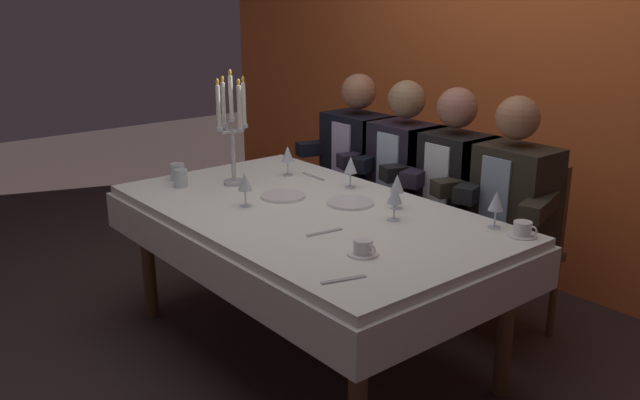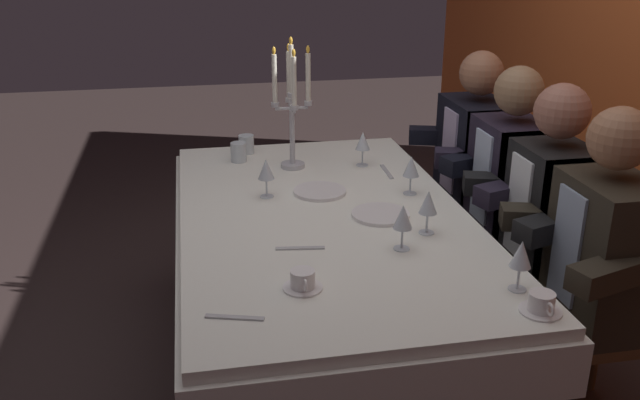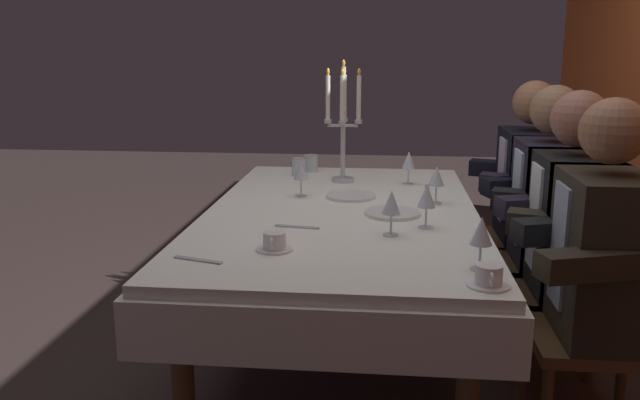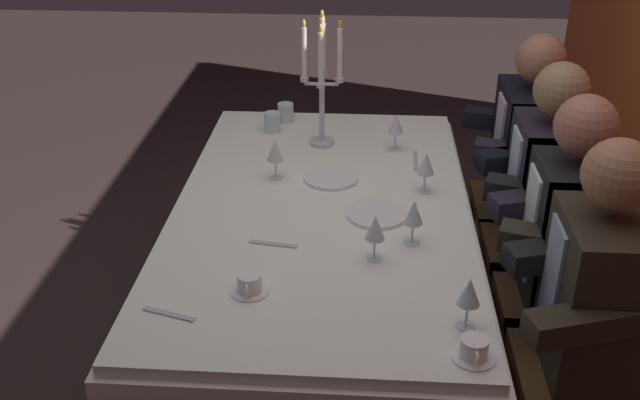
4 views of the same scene
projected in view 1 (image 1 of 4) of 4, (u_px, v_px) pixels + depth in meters
The scene contains 23 objects.
ground_plane at pixel (308, 350), 3.36m from camera, with size 12.00×12.00×0.00m, color #332725.
back_wall at pixel (529, 54), 3.96m from camera, with size 6.00×0.12×2.70m, color orange.
dining_table at pixel (307, 233), 3.17m from camera, with size 1.94×1.14×0.74m.
candelabra at pixel (232, 131), 3.45m from camera, with size 0.19×0.19×0.60m.
dinner_plate_0 at pixel (283, 196), 3.31m from camera, with size 0.22×0.22×0.01m, color white.
dinner_plate_1 at pixel (350, 203), 3.21m from camera, with size 0.22×0.22×0.01m, color white.
wine_glass_0 at pixel (351, 166), 3.44m from camera, with size 0.07×0.07×0.16m.
wine_glass_1 at pixel (288, 155), 3.67m from camera, with size 0.07×0.07×0.16m.
wine_glass_2 at pixel (395, 195), 2.95m from camera, with size 0.07×0.07×0.16m.
wine_glass_3 at pixel (245, 183), 3.14m from camera, with size 0.07×0.07×0.16m.
wine_glass_4 at pixel (496, 202), 2.86m from camera, with size 0.07×0.07×0.16m.
wine_glass_5 at pixel (397, 185), 3.11m from camera, with size 0.07×0.07×0.16m.
water_tumbler_0 at pixel (177, 172), 3.60m from camera, with size 0.08×0.08×0.09m, color silver.
water_tumbler_1 at pixel (181, 178), 3.48m from camera, with size 0.07×0.07×0.09m, color silver.
coffee_cup_0 at pixel (363, 248), 2.59m from camera, with size 0.13×0.12×0.06m.
coffee_cup_1 at pixel (523, 230), 2.79m from camera, with size 0.13×0.12×0.06m.
knife_0 at pixel (313, 176), 3.67m from camera, with size 0.19×0.02×0.01m, color #B7B7BC.
fork_1 at pixel (343, 280), 2.37m from camera, with size 0.17×0.02×0.01m, color #B7B7BC.
spoon_2 at pixel (324, 232), 2.83m from camera, with size 0.17×0.02×0.01m, color #B7B7BC.
seated_diner_0 at pixel (358, 157), 4.13m from camera, with size 0.63×0.48×1.24m.
seated_diner_1 at pixel (405, 169), 3.84m from camera, with size 0.63×0.48×1.24m.
seated_diner_2 at pixel (453, 183), 3.58m from camera, with size 0.63×0.48×1.24m.
seated_diner_3 at pixel (511, 198), 3.31m from camera, with size 0.63×0.48×1.24m.
Camera 1 is at (2.34, -1.84, 1.71)m, focal length 37.96 mm.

